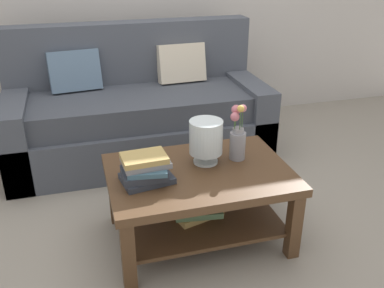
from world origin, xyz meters
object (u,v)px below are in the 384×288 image
at_px(couch, 138,113).
at_px(coffee_table, 199,191).
at_px(flower_pitcher, 238,137).
at_px(book_stack_main, 145,169).
at_px(glass_hurricane_vase, 206,138).

bearing_deg(couch, coffee_table, -83.24).
distance_m(couch, flower_pitcher, 1.28).
bearing_deg(book_stack_main, coffee_table, 7.13).
height_order(couch, flower_pitcher, couch).
bearing_deg(flower_pitcher, couch, 109.22).
bearing_deg(glass_hurricane_vase, coffee_table, -127.42).
height_order(book_stack_main, flower_pitcher, flower_pitcher).
xyz_separation_m(couch, book_stack_main, (-0.16, -1.32, 0.18)).
xyz_separation_m(coffee_table, glass_hurricane_vase, (0.07, 0.09, 0.29)).
xyz_separation_m(couch, glass_hurricane_vase, (0.22, -1.19, 0.26)).
relative_size(couch, flower_pitcher, 5.97).
distance_m(couch, book_stack_main, 1.34).
bearing_deg(coffee_table, glass_hurricane_vase, 52.58).
relative_size(coffee_table, book_stack_main, 3.50).
bearing_deg(couch, book_stack_main, -97.08).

